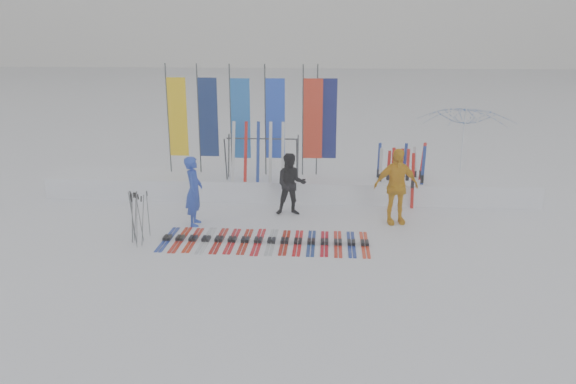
# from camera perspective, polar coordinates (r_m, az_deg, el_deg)

# --- Properties ---
(ground) EXTENTS (120.00, 120.00, 0.00)m
(ground) POSITION_cam_1_polar(r_m,az_deg,el_deg) (12.23, -1.50, -6.59)
(ground) COLOR white
(ground) RESTS_ON ground
(snow_bank) EXTENTS (14.00, 1.60, 0.60)m
(snow_bank) POSITION_cam_1_polar(r_m,az_deg,el_deg) (16.47, 0.07, 0.60)
(snow_bank) COLOR white
(snow_bank) RESTS_ON ground
(person_blue) EXTENTS (0.46, 0.67, 1.75)m
(person_blue) POSITION_cam_1_polar(r_m,az_deg,el_deg) (14.10, -9.54, 0.10)
(person_blue) COLOR #1F3DB9
(person_blue) RESTS_ON ground
(person_black) EXTENTS (0.87, 0.71, 1.65)m
(person_black) POSITION_cam_1_polar(r_m,az_deg,el_deg) (14.69, 0.31, 0.78)
(person_black) COLOR black
(person_black) RESTS_ON ground
(person_yellow) EXTENTS (1.20, 0.69, 1.93)m
(person_yellow) POSITION_cam_1_polar(r_m,az_deg,el_deg) (14.27, 10.91, 0.58)
(person_yellow) COLOR #E7A00F
(person_yellow) RESTS_ON ground
(tent_canopy) EXTENTS (3.20, 3.25, 2.59)m
(tent_canopy) POSITION_cam_1_polar(r_m,az_deg,el_deg) (17.83, 17.39, 4.35)
(tent_canopy) COLOR white
(tent_canopy) RESTS_ON ground
(ski_row) EXTENTS (4.76, 1.70, 0.07)m
(ski_row) POSITION_cam_1_polar(r_m,az_deg,el_deg) (13.03, -2.38, -4.96)
(ski_row) COLOR navy
(ski_row) RESTS_ON ground
(pole_cluster) EXTENTS (0.43, 0.77, 1.24)m
(pole_cluster) POSITION_cam_1_polar(r_m,az_deg,el_deg) (13.30, -15.14, -2.53)
(pole_cluster) COLOR #595B60
(pole_cluster) RESTS_ON ground
(feather_flags) EXTENTS (4.96, 0.22, 3.20)m
(feather_flags) POSITION_cam_1_polar(r_m,az_deg,el_deg) (16.39, -3.32, 7.45)
(feather_flags) COLOR #383A3F
(feather_flags) RESTS_ON ground
(ski_rack) EXTENTS (2.04, 0.80, 1.23)m
(ski_rack) POSITION_cam_1_polar(r_m,az_deg,el_deg) (15.89, -2.65, 4.02)
(ski_rack) COLOR #383A3F
(ski_rack) RESTS_ON ground
(upright_skis) EXTENTS (1.33, 1.19, 1.69)m
(upright_skis) POSITION_cam_1_polar(r_m,az_deg,el_deg) (16.14, 11.68, 1.76)
(upright_skis) COLOR red
(upright_skis) RESTS_ON ground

